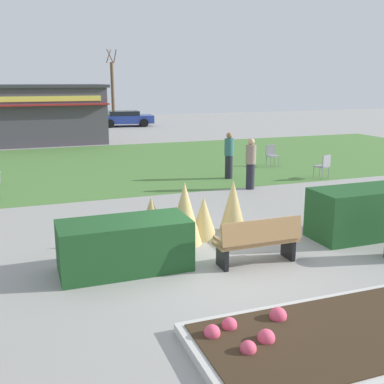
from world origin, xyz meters
name	(u,v)px	position (x,y,z in m)	size (l,w,h in m)	color
ground_plane	(218,265)	(0.00, 0.00, 0.00)	(80.00, 80.00, 0.00)	#999691
lawn_patch	(108,164)	(0.00, 11.90, 0.00)	(36.00, 12.00, 0.01)	#4C7A38
flower_bed	(330,338)	(0.33, -3.12, 0.09)	(3.90, 2.13, 0.32)	beige
park_bench	(258,241)	(0.76, -0.22, 0.48)	(1.70, 0.53, 0.95)	#9E7547
hedge_left	(125,245)	(-1.74, 0.42, 0.49)	(2.45, 1.10, 0.97)	#1E4C23
hedge_right	(367,212)	(3.94, 0.45, 0.57)	(2.67, 1.10, 1.14)	#1E4C23
ornamental_grass_behind_left	(233,206)	(1.13, 1.74, 0.64)	(0.66, 0.66, 1.28)	tan
ornamental_grass_behind_right	(152,221)	(-0.89, 1.59, 0.54)	(0.77, 0.77, 1.09)	tan
ornamental_grass_behind_center	(204,218)	(0.34, 1.60, 0.48)	(0.63, 0.63, 0.97)	tan
ornamental_grass_behind_far	(185,213)	(-0.18, 1.41, 0.70)	(0.76, 0.76, 1.39)	tan
food_kiosk	(39,114)	(-2.31, 20.23, 1.65)	(7.39, 4.43, 3.29)	#47424C
cafe_chair_west	(272,154)	(6.41, 9.16, 0.53)	(0.44, 0.44, 0.89)	gray
cafe_chair_north	(324,165)	(6.88, 6.21, 0.53)	(0.56, 0.56, 0.89)	gray
person_strolling	(229,155)	(3.66, 7.48, 0.86)	(0.34, 0.34, 1.69)	#23232D
person_standing	(251,163)	(3.62, 5.68, 0.86)	(0.34, 0.34, 1.69)	#23232D
parked_car_center_slot	(55,120)	(-0.88, 28.34, 0.64)	(4.26, 2.16, 1.20)	#B7BABF
parked_car_east_slot	(125,118)	(4.37, 28.34, 0.64)	(4.36, 2.38, 1.20)	navy
tree_left_bg	(113,90)	(4.38, 33.18, 2.67)	(0.91, 0.96, 6.07)	brown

